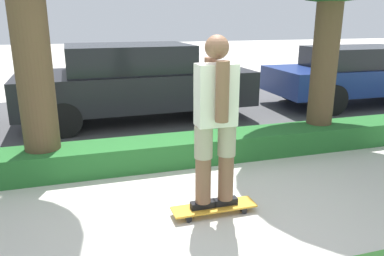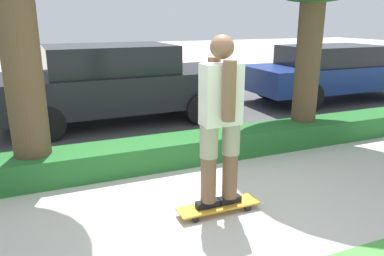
{
  "view_description": "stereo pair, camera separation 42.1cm",
  "coord_description": "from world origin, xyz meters",
  "views": [
    {
      "loc": [
        -1.12,
        -3.27,
        1.98
      ],
      "look_at": [
        0.05,
        0.6,
        0.8
      ],
      "focal_mm": 35.0,
      "sensor_mm": 36.0,
      "label": 1
    },
    {
      "loc": [
        -1.52,
        -3.13,
        1.98
      ],
      "look_at": [
        0.05,
        0.6,
        0.8
      ],
      "focal_mm": 35.0,
      "sensor_mm": 36.0,
      "label": 2
    }
  ],
  "objects": [
    {
      "name": "skater_person",
      "position": [
        0.13,
        0.06,
        1.03
      ],
      "size": [
        0.51,
        0.45,
        1.76
      ],
      "color": "black",
      "rests_on": "skateboard"
    },
    {
      "name": "parked_car_rear",
      "position": [
        5.34,
        4.09,
        0.73
      ],
      "size": [
        4.54,
        1.8,
        1.36
      ],
      "rotation": [
        0.0,
        0.0,
        -0.01
      ],
      "color": "navy",
      "rests_on": "ground_plane"
    },
    {
      "name": "street_asphalt",
      "position": [
        0.0,
        4.2,
        0.0
      ],
      "size": [
        18.05,
        5.0,
        0.01
      ],
      "color": "#474749",
      "rests_on": "ground_plane"
    },
    {
      "name": "hedge_row",
      "position": [
        0.0,
        1.6,
        0.18
      ],
      "size": [
        18.05,
        0.6,
        0.36
      ],
      "color": "#236028",
      "rests_on": "ground_plane"
    },
    {
      "name": "ground_plane",
      "position": [
        0.0,
        0.0,
        0.0
      ],
      "size": [
        60.0,
        60.0,
        0.0
      ],
      "primitive_type": "plane",
      "color": "#BCB7AD"
    },
    {
      "name": "skateboard",
      "position": [
        0.13,
        0.06,
        0.07
      ],
      "size": [
        0.9,
        0.24,
        0.09
      ],
      "color": "gold",
      "rests_on": "ground_plane"
    },
    {
      "name": "parked_car_middle",
      "position": [
        -0.06,
        4.19,
        0.78
      ],
      "size": [
        4.57,
        2.0,
        1.51
      ],
      "rotation": [
        0.0,
        0.0,
        0.02
      ],
      "color": "black",
      "rests_on": "ground_plane"
    }
  ]
}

